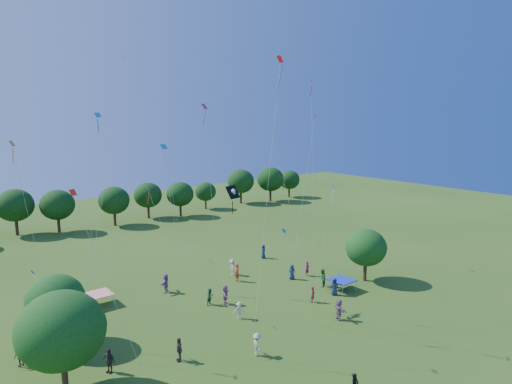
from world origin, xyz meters
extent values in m
cylinder|color=#422B19|center=(-14.97, 14.20, 0.92)|extent=(0.38, 0.38, 1.84)
ellipsoid|color=#194E17|center=(-14.97, 14.20, 4.09)|extent=(5.31, 5.31, 4.78)
cylinder|color=#422B19|center=(-13.56, 20.63, 0.86)|extent=(0.35, 0.35, 1.72)
ellipsoid|color=#194E17|center=(-13.56, 20.63, 3.51)|extent=(4.22, 4.22, 3.80)
cylinder|color=#422B19|center=(15.05, 14.71, 0.87)|extent=(0.36, 0.36, 1.75)
ellipsoid|color=#194E17|center=(15.05, 14.71, 3.54)|extent=(4.21, 4.21, 3.79)
cylinder|color=#422B19|center=(-8.83, 57.29, 1.07)|extent=(0.44, 0.44, 2.14)
ellipsoid|color=#133D12|center=(-8.83, 57.29, 4.33)|extent=(5.14, 5.14, 4.63)
cylinder|color=#422B19|center=(-3.73, 55.12, 1.01)|extent=(0.42, 0.42, 2.03)
ellipsoid|color=#133D12|center=(-3.73, 55.12, 4.09)|extent=(4.86, 4.86, 4.37)
cylinder|color=#422B19|center=(4.25, 54.00, 0.98)|extent=(0.40, 0.40, 1.96)
ellipsoid|color=#133D12|center=(4.25, 54.00, 3.96)|extent=(4.71, 4.71, 4.24)
cylinder|color=#422B19|center=(10.62, 55.53, 0.96)|extent=(0.39, 0.39, 1.91)
ellipsoid|color=#133D12|center=(10.62, 55.53, 3.87)|extent=(4.59, 4.59, 4.13)
cylinder|color=#422B19|center=(15.42, 53.36, 0.94)|extent=(0.39, 0.39, 1.89)
ellipsoid|color=#133D12|center=(15.42, 53.36, 3.82)|extent=(4.54, 4.54, 4.08)
cylinder|color=#422B19|center=(22.08, 55.90, 0.79)|extent=(0.33, 0.33, 1.58)
ellipsoid|color=#133D12|center=(22.08, 55.90, 3.20)|extent=(3.80, 3.80, 3.42)
cylinder|color=#422B19|center=(30.27, 56.13, 1.07)|extent=(0.44, 0.44, 2.13)
ellipsoid|color=#133D12|center=(30.27, 56.13, 4.31)|extent=(5.12, 5.12, 4.61)
cylinder|color=#422B19|center=(36.10, 54.14, 1.09)|extent=(0.45, 0.45, 2.18)
ellipsoid|color=#133D12|center=(36.10, 54.14, 4.41)|extent=(5.24, 5.24, 4.72)
cylinder|color=#422B19|center=(42.14, 55.19, 0.91)|extent=(0.37, 0.37, 1.81)
ellipsoid|color=#133D12|center=(42.14, 55.19, 3.66)|extent=(4.35, 4.35, 3.91)
cube|color=#F4421C|center=(-8.60, 25.89, 1.05)|extent=(2.20, 2.20, 0.08)
cylinder|color=#999999|center=(-9.60, 24.89, 0.55)|extent=(0.05, 0.05, 1.10)
cylinder|color=#999999|center=(-7.60, 24.89, 0.55)|extent=(0.05, 0.05, 1.10)
cylinder|color=#999999|center=(-9.60, 26.89, 0.55)|extent=(0.05, 0.05, 1.10)
cylinder|color=#999999|center=(-7.60, 26.89, 0.55)|extent=(0.05, 0.05, 1.10)
cube|color=#1C32BA|center=(11.11, 14.48, 1.05)|extent=(2.20, 2.20, 0.08)
cylinder|color=#999999|center=(10.11, 13.48, 0.55)|extent=(0.05, 0.05, 1.10)
cylinder|color=#999999|center=(12.11, 13.48, 0.55)|extent=(0.05, 0.05, 1.10)
cylinder|color=#999999|center=(10.11, 15.48, 0.55)|extent=(0.05, 0.05, 1.10)
cylinder|color=#999999|center=(12.11, 15.48, 0.55)|extent=(0.05, 0.05, 1.10)
imported|color=navy|center=(9.68, 14.13, 0.83)|extent=(0.92, 0.86, 1.66)
imported|color=maroon|center=(6.86, 14.21, 0.75)|extent=(0.67, 0.60, 1.50)
imported|color=#285D30|center=(-14.50, 20.25, 0.92)|extent=(1.03, 0.85, 1.84)
imported|color=#B3AD8F|center=(-3.00, 10.17, 0.83)|extent=(0.78, 1.18, 1.66)
imported|color=#3A312E|center=(-7.68, 13.01, 0.86)|extent=(0.71, 1.09, 1.71)
imported|color=#94567C|center=(0.39, 18.89, 0.89)|extent=(1.50, 1.66, 1.78)
imported|color=navy|center=(11.67, 27.07, 0.83)|extent=(0.83, 0.93, 1.66)
imported|color=#941A43|center=(11.41, 19.45, 0.81)|extent=(0.68, 0.51, 1.62)
imported|color=#255631|center=(-0.75, 19.61, 0.78)|extent=(0.85, 0.61, 1.55)
imported|color=#C0B09A|center=(5.35, 24.65, 0.87)|extent=(0.66, 1.19, 1.73)
imported|color=#423B35|center=(-16.42, 19.16, 0.78)|extent=(1.00, 0.71, 1.55)
imported|color=#915795|center=(-2.48, 24.80, 0.92)|extent=(1.70, 1.59, 1.84)
imported|color=navy|center=(9.45, 19.74, 0.79)|extent=(0.89, 0.70, 1.58)
imported|color=#96331B|center=(4.65, 22.86, 0.91)|extent=(0.51, 0.72, 1.82)
imported|color=#2B652D|center=(10.39, 16.35, 0.90)|extent=(1.01, 0.85, 1.80)
imported|color=beige|center=(-0.44, 15.69, 0.75)|extent=(1.06, 0.88, 1.49)
imported|color=#372F2C|center=(-12.02, 14.67, 0.84)|extent=(0.83, 1.09, 1.69)
imported|color=#945687|center=(5.95, 10.30, 0.88)|extent=(1.04, 1.75, 1.77)
cube|color=black|center=(1.07, 18.55, 10.27)|extent=(1.36, 0.93, 1.06)
cube|color=black|center=(1.07, 18.60, 8.89)|extent=(0.19, 0.26, 1.18)
sphere|color=white|center=(1.07, 18.49, 10.37)|extent=(0.39, 0.39, 0.39)
cylinder|color=white|center=(1.07, 18.49, 10.09)|extent=(0.27, 0.54, 0.35)
cylinder|color=white|center=(1.07, 18.49, 10.09)|extent=(0.27, 0.54, 0.35)
cylinder|color=beige|center=(2.62, 15.51, 5.53)|extent=(3.13, 6.11, 8.46)
cube|color=red|center=(4.78, 16.67, 21.61)|extent=(0.48, 0.72, 0.58)
cube|color=red|center=(4.78, 16.72, 19.69)|extent=(0.40, 0.57, 2.94)
cylinder|color=beige|center=(1.56, 14.39, 11.31)|extent=(6.46, 4.57, 20.03)
cube|color=red|center=(15.94, 23.19, 16.82)|extent=(0.72, 0.77, 0.53)
cylinder|color=beige|center=(13.99, 22.66, 8.92)|extent=(3.92, 1.08, 15.25)
cube|color=#D14B0B|center=(-3.05, 26.59, 9.96)|extent=(0.46, 0.55, 0.38)
cube|color=#D14B0B|center=(-3.05, 26.64, 9.05)|extent=(0.16, 0.28, 1.22)
cylinder|color=beige|center=(-2.27, 24.70, 5.53)|extent=(1.58, 3.81, 8.48)
cube|color=orange|center=(-15.33, 21.57, 15.00)|extent=(0.46, 0.50, 0.38)
cube|color=orange|center=(-15.33, 21.62, 14.17)|extent=(0.10, 0.25, 1.08)
cylinder|color=beige|center=(-14.65, 20.64, 8.06)|extent=(1.37, 1.88, 13.52)
cube|color=#177F18|center=(-2.46, 16.97, 5.19)|extent=(0.48, 0.58, 0.37)
cylinder|color=beige|center=(-1.61, 17.34, 3.14)|extent=(1.73, 0.76, 3.69)
cube|color=#147CC8|center=(-4.42, 20.53, 14.37)|extent=(0.59, 0.47, 0.39)
cylinder|color=beige|center=(-2.70, 21.73, 7.73)|extent=(3.45, 2.43, 12.86)
cube|color=#721999|center=(-14.15, 24.37, 4.77)|extent=(0.31, 0.42, 0.32)
cylinder|color=beige|center=(-13.83, 21.93, 2.95)|extent=(0.67, 4.88, 3.32)
cube|color=silver|center=(2.94, 8.70, 11.85)|extent=(0.63, 0.60, 0.42)
cube|color=silver|center=(2.94, 8.75, 11.03)|extent=(0.09, 0.22, 0.96)
cylinder|color=beige|center=(3.78, 10.33, 6.46)|extent=(1.71, 3.29, 10.33)
cube|color=#0D97C9|center=(-10.39, 18.61, 16.92)|extent=(0.45, 0.34, 0.33)
cube|color=#0D97C9|center=(-10.39, 18.66, 16.18)|extent=(0.17, 0.21, 0.94)
cylinder|color=beige|center=(-11.26, 18.71, 9.02)|extent=(1.75, 0.23, 15.45)
cube|color=red|center=(8.08, 16.11, 19.86)|extent=(0.68, 0.65, 0.54)
cube|color=red|center=(8.08, 16.16, 19.04)|extent=(0.07, 0.20, 0.85)
cylinder|color=beige|center=(8.92, 16.53, 10.45)|extent=(1.71, 0.87, 18.30)
cube|color=#FD2F0D|center=(-13.97, 13.43, 12.54)|extent=(0.47, 0.40, 0.35)
cylinder|color=beige|center=(-12.52, 12.64, 6.83)|extent=(2.93, 1.59, 11.07)
cube|color=#D5EC15|center=(-8.27, 18.72, 20.88)|extent=(0.38, 0.46, 0.38)
cylinder|color=beige|center=(-10.31, 18.85, 11.00)|extent=(4.11, 0.27, 19.41)
cube|color=#248D19|center=(3.36, 14.50, 11.66)|extent=(0.59, 0.61, 0.36)
cube|color=#248D19|center=(3.36, 14.55, 11.01)|extent=(0.08, 0.16, 0.67)
cylinder|color=beige|center=(3.91, 13.16, 6.38)|extent=(1.12, 2.69, 10.15)
cube|color=#1376C1|center=(6.71, 18.05, 5.99)|extent=(0.53, 0.43, 0.36)
cylinder|color=beige|center=(8.48, 17.44, 3.55)|extent=(3.55, 1.24, 4.51)
cube|color=#8D178A|center=(-2.69, 16.98, 17.58)|extent=(0.38, 0.54, 0.40)
cube|color=#8D178A|center=(-2.69, 17.03, 16.66)|extent=(0.21, 0.24, 1.18)
cylinder|color=beige|center=(-1.75, 17.51, 9.33)|extent=(1.90, 1.07, 16.07)
cube|color=silver|center=(-1.84, 25.95, 13.69)|extent=(0.71, 0.83, 0.57)
cube|color=silver|center=(-1.84, 26.00, 12.62)|extent=(0.15, 0.28, 1.22)
cylinder|color=beige|center=(-1.53, 24.54, 7.35)|extent=(0.65, 2.83, 12.10)
camera|label=1|loc=(-21.98, -13.20, 16.93)|focal=32.00mm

